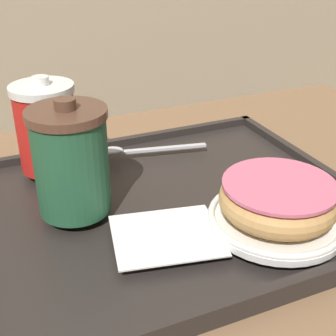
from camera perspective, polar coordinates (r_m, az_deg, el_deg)
cafe_table at (r=0.70m, az=2.67°, el=-15.85°), size 1.04×0.74×0.71m
serving_tray at (r=0.61m, az=0.00°, el=-4.76°), size 0.48×0.40×0.02m
napkin_paper at (r=0.52m, az=-0.21°, el=-8.19°), size 0.14×0.12×0.00m
coffee_cup_front at (r=0.55m, az=-11.73°, el=0.91°), size 0.09×0.09×0.14m
coffee_cup_rear at (r=0.66m, az=-14.62°, el=4.87°), size 0.09×0.09×0.13m
plate_with_chocolate_donut at (r=0.55m, az=12.97°, el=-6.00°), size 0.16×0.16×0.01m
donut_chocolate_glazed at (r=0.54m, az=13.27°, el=-3.61°), size 0.13×0.13×0.04m
spoon at (r=0.71m, az=-4.74°, el=2.19°), size 0.16×0.05×0.01m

